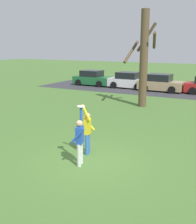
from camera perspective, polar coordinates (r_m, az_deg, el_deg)
ground_plane at (r=10.37m, az=-1.92°, el=-10.05°), size 120.00×120.00×0.00m
person_catcher at (r=9.71m, az=-3.79°, el=-5.52°), size 0.48×0.58×2.08m
person_defender at (r=10.71m, az=-2.19°, el=-3.66°), size 0.54×0.62×2.04m
frisbee_disc at (r=9.62m, az=-3.53°, el=1.17°), size 0.26×0.26×0.02m
parked_car_green at (r=29.74m, az=-1.11°, el=6.92°), size 4.15×2.13×1.59m
parked_car_white at (r=27.93m, az=6.38°, el=6.41°), size 4.15×2.13×1.59m
parked_car_tan at (r=26.53m, az=12.77°, el=5.79°), size 4.15×2.13×1.59m
parking_strip at (r=26.66m, az=13.22°, el=4.23°), size 24.90×6.40×0.01m
bare_tree_tall at (r=19.29m, az=9.39°, el=10.99°), size 2.07×2.04×6.49m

